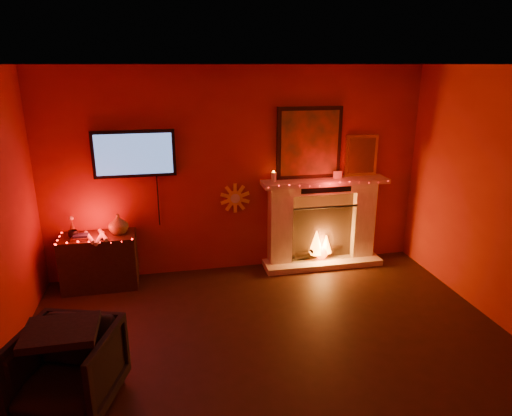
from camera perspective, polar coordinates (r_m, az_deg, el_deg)
The scene contains 6 objects.
room at distance 3.66m, azimuth 4.31°, elevation -4.16°, with size 5.00×5.00×5.00m.
fireplace at distance 6.35m, azimuth 8.21°, elevation -0.78°, with size 1.72×0.40×2.18m.
tv at distance 5.83m, azimuth -14.97°, elevation 6.53°, with size 1.00×0.07×1.24m.
sunburst_clock at distance 6.06m, azimuth -2.63°, elevation 1.23°, with size 0.40×0.03×0.40m.
console_table at distance 6.05m, azimuth -18.90°, elevation -6.02°, with size 0.90×0.59×0.94m.
armchair at distance 4.20m, azimuth -22.47°, elevation -18.08°, with size 0.74×0.76×0.69m, color black.
Camera 1 is at (-0.96, -3.27, 2.70)m, focal length 32.00 mm.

